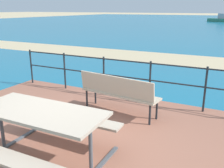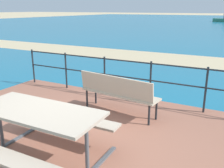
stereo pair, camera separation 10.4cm
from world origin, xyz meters
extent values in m
plane|color=tan|center=(0.00, 0.00, 0.00)|extent=(240.00, 240.00, 0.00)
cube|color=#935B47|center=(0.00, 0.00, 0.03)|extent=(6.40, 5.20, 0.06)
cube|color=tan|center=(0.00, 8.07, 0.01)|extent=(54.02, 3.04, 0.01)
cube|color=tan|center=(0.02, -0.52, 0.82)|extent=(1.80, 0.81, 0.04)
cube|color=tan|center=(0.03, -1.14, 0.50)|extent=(1.79, 0.28, 0.04)
cube|color=tan|center=(0.01, 0.11, 0.50)|extent=(1.79, 0.28, 0.04)
cylinder|color=#4C5156|center=(-0.76, -0.53, 0.44)|extent=(0.05, 0.05, 0.76)
cube|color=#4C5156|center=(-0.76, -0.53, 0.07)|extent=(0.08, 1.51, 0.03)
cylinder|color=#4C5156|center=(0.79, -0.51, 0.44)|extent=(0.05, 0.05, 0.76)
cube|color=#BCAD93|center=(0.25, 1.52, 0.48)|extent=(1.70, 0.62, 0.04)
cube|color=#BCAD93|center=(0.22, 1.34, 0.69)|extent=(1.66, 0.30, 0.39)
cylinder|color=#1E2328|center=(1.01, 1.57, 0.27)|extent=(0.04, 0.04, 0.42)
cylinder|color=#1E2328|center=(0.97, 1.27, 0.27)|extent=(0.04, 0.04, 0.42)
cylinder|color=#1E2328|center=(-0.48, 1.77, 0.27)|extent=(0.04, 0.04, 0.42)
cylinder|color=#1E2328|center=(-0.52, 1.47, 0.27)|extent=(0.04, 0.04, 0.42)
cylinder|color=#1E2328|center=(-2.95, 2.37, 0.54)|extent=(0.04, 0.04, 0.96)
cylinder|color=#1E2328|center=(-1.77, 2.37, 0.54)|extent=(0.04, 0.04, 0.96)
cylinder|color=#1E2328|center=(-0.59, 2.37, 0.54)|extent=(0.04, 0.04, 0.96)
cylinder|color=#1E2328|center=(0.59, 2.37, 0.54)|extent=(0.04, 0.04, 0.96)
cylinder|color=#1E2328|center=(1.77, 2.37, 0.54)|extent=(0.04, 0.04, 0.96)
cylinder|color=#1E2328|center=(0.00, 2.37, 0.97)|extent=(5.90, 0.03, 0.03)
cylinder|color=#1E2328|center=(0.00, 2.37, 0.59)|extent=(5.90, 0.03, 0.03)
cone|color=#338466|center=(-2.84, 43.94, 0.27)|extent=(0.67, 0.66, 0.48)
camera|label=1|loc=(2.26, -2.83, 2.13)|focal=40.18mm
camera|label=2|loc=(2.35, -2.78, 2.13)|focal=40.18mm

